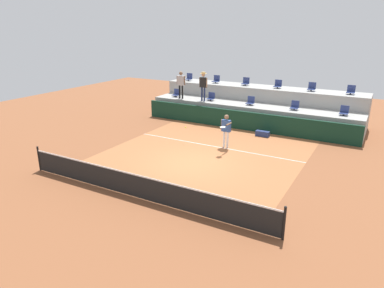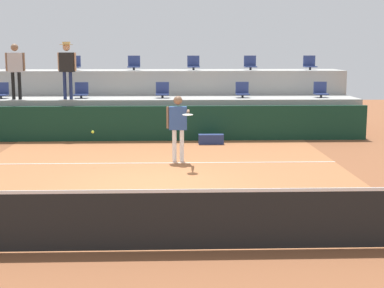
% 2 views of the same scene
% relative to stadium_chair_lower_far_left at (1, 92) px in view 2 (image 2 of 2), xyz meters
% --- Properties ---
extents(ground_plane, '(40.00, 40.00, 0.00)m').
position_rel_stadium_chair_lower_far_left_xyz_m(ground_plane, '(5.32, -7.23, -1.46)').
color(ground_plane, brown).
extents(court_inner_paint, '(9.00, 10.00, 0.01)m').
position_rel_stadium_chair_lower_far_left_xyz_m(court_inner_paint, '(5.32, -6.23, -1.46)').
color(court_inner_paint, '#A36038').
rests_on(court_inner_paint, ground_plane).
extents(court_service_line, '(9.00, 0.06, 0.00)m').
position_rel_stadium_chair_lower_far_left_xyz_m(court_service_line, '(5.32, -4.83, -1.46)').
color(court_service_line, silver).
rests_on(court_service_line, ground_plane).
extents(tennis_net, '(10.48, 0.08, 1.07)m').
position_rel_stadium_chair_lower_far_left_xyz_m(tennis_net, '(5.32, -11.23, -0.97)').
color(tennis_net, black).
rests_on(tennis_net, ground_plane).
extents(sponsor_backboard, '(13.00, 0.16, 1.10)m').
position_rel_stadium_chair_lower_far_left_xyz_m(sponsor_backboard, '(5.32, -1.23, -0.91)').
color(sponsor_backboard, '#0F3323').
rests_on(sponsor_backboard, ground_plane).
extents(seating_tier_lower, '(13.00, 1.80, 1.25)m').
position_rel_stadium_chair_lower_far_left_xyz_m(seating_tier_lower, '(5.32, 0.07, -0.84)').
color(seating_tier_lower, '#9E9E99').
rests_on(seating_tier_lower, ground_plane).
extents(seating_tier_upper, '(13.00, 1.80, 2.10)m').
position_rel_stadium_chair_lower_far_left_xyz_m(seating_tier_upper, '(5.32, 1.87, -0.41)').
color(seating_tier_upper, '#9E9E99').
rests_on(seating_tier_upper, ground_plane).
extents(stadium_chair_lower_far_left, '(0.44, 0.40, 0.52)m').
position_rel_stadium_chair_lower_far_left_xyz_m(stadium_chair_lower_far_left, '(0.00, 0.00, 0.00)').
color(stadium_chair_lower_far_left, '#2D2D33').
rests_on(stadium_chair_lower_far_left, seating_tier_lower).
extents(stadium_chair_lower_left, '(0.44, 0.40, 0.52)m').
position_rel_stadium_chair_lower_far_left_xyz_m(stadium_chair_lower_left, '(2.63, 0.00, 0.00)').
color(stadium_chair_lower_left, '#2D2D33').
rests_on(stadium_chair_lower_left, seating_tier_lower).
extents(stadium_chair_lower_center, '(0.44, 0.40, 0.52)m').
position_rel_stadium_chair_lower_far_left_xyz_m(stadium_chair_lower_center, '(5.32, 0.00, 0.00)').
color(stadium_chair_lower_center, '#2D2D33').
rests_on(stadium_chair_lower_center, seating_tier_lower).
extents(stadium_chair_lower_right, '(0.44, 0.40, 0.52)m').
position_rel_stadium_chair_lower_far_left_xyz_m(stadium_chair_lower_right, '(8.00, 0.00, 0.00)').
color(stadium_chair_lower_right, '#2D2D33').
rests_on(stadium_chair_lower_right, seating_tier_lower).
extents(stadium_chair_lower_far_right, '(0.44, 0.40, 0.52)m').
position_rel_stadium_chair_lower_far_left_xyz_m(stadium_chair_lower_far_right, '(10.65, 0.00, 0.00)').
color(stadium_chair_lower_far_right, '#2D2D33').
rests_on(stadium_chair_lower_far_right, seating_tier_lower).
extents(stadium_chair_upper_far_left, '(0.44, 0.40, 0.52)m').
position_rel_stadium_chair_lower_far_left_xyz_m(stadium_chair_upper_far_left, '(-0.04, 1.80, 0.85)').
color(stadium_chair_upper_far_left, '#2D2D33').
rests_on(stadium_chair_upper_far_left, seating_tier_upper).
extents(stadium_chair_upper_left, '(0.44, 0.40, 0.52)m').
position_rel_stadium_chair_lower_far_left_xyz_m(stadium_chair_upper_left, '(2.12, 1.80, 0.85)').
color(stadium_chair_upper_left, '#2D2D33').
rests_on(stadium_chair_upper_left, seating_tier_upper).
extents(stadium_chair_upper_mid_left, '(0.44, 0.40, 0.52)m').
position_rel_stadium_chair_lower_far_left_xyz_m(stadium_chair_upper_mid_left, '(4.27, 1.80, 0.85)').
color(stadium_chair_upper_mid_left, '#2D2D33').
rests_on(stadium_chair_upper_mid_left, seating_tier_upper).
extents(stadium_chair_upper_mid_right, '(0.44, 0.40, 0.52)m').
position_rel_stadium_chair_lower_far_left_xyz_m(stadium_chair_upper_mid_right, '(6.43, 1.80, 0.85)').
color(stadium_chair_upper_mid_right, '#2D2D33').
rests_on(stadium_chair_upper_mid_right, seating_tier_upper).
extents(stadium_chair_upper_right, '(0.44, 0.40, 0.52)m').
position_rel_stadium_chair_lower_far_left_xyz_m(stadium_chair_upper_right, '(8.50, 1.80, 0.85)').
color(stadium_chair_upper_right, '#2D2D33').
rests_on(stadium_chair_upper_right, seating_tier_upper).
extents(stadium_chair_upper_far_right, '(0.44, 0.40, 0.52)m').
position_rel_stadium_chair_lower_far_left_xyz_m(stadium_chair_upper_far_right, '(10.68, 1.80, 0.85)').
color(stadium_chair_upper_far_right, '#2D2D33').
rests_on(stadium_chair_upper_far_right, seating_tier_upper).
extents(tennis_player, '(0.65, 1.20, 1.70)m').
position_rel_stadium_chair_lower_far_left_xyz_m(tennis_player, '(5.79, -4.69, -0.43)').
color(tennis_player, white).
rests_on(tennis_player, ground_plane).
extents(spectator_in_white, '(0.62, 0.26, 1.78)m').
position_rel_stadium_chair_lower_far_left_xyz_m(spectator_in_white, '(0.61, -0.38, 0.87)').
color(spectator_in_white, black).
rests_on(spectator_in_white, seating_tier_lower).
extents(spectator_with_hat, '(0.62, 0.48, 1.84)m').
position_rel_stadium_chair_lower_far_left_xyz_m(spectator_with_hat, '(2.26, -0.38, 0.93)').
color(spectator_with_hat, navy).
rests_on(spectator_with_hat, seating_tier_lower).
extents(tennis_ball, '(0.07, 0.07, 0.07)m').
position_rel_stadium_chair_lower_far_left_xyz_m(tennis_ball, '(3.67, -5.05, -0.62)').
color(tennis_ball, '#CCE033').
extents(equipment_bag, '(0.76, 0.28, 0.30)m').
position_rel_stadium_chair_lower_far_left_xyz_m(equipment_bag, '(6.82, -1.96, -1.31)').
color(equipment_bag, navy).
rests_on(equipment_bag, ground_plane).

